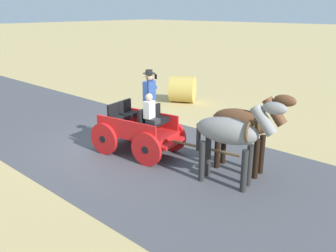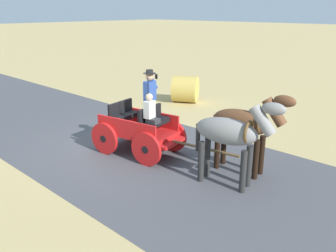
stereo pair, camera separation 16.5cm
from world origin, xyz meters
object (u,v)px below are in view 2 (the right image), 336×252
Objects in this scene: horse_off_side at (231,134)px; horse_near_side at (245,124)px; horse_drawn_carriage at (141,127)px; hay_bale at (185,89)px.

horse_near_side is at bearing -170.54° from horse_off_side.
horse_off_side is at bearing 91.16° from horse_drawn_carriage.
horse_off_side is at bearing 47.88° from hay_bale.
horse_off_side reaches higher than hay_bale.
horse_drawn_carriage is 2.04× the size of horse_off_side.
horse_near_side and horse_off_side have the same top height.
horse_drawn_carriage reaches higher than hay_bale.
horse_drawn_carriage is at bearing -72.40° from horse_near_side.
horse_near_side reaches higher than hay_bale.
horse_drawn_carriage is 2.04× the size of horse_near_side.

